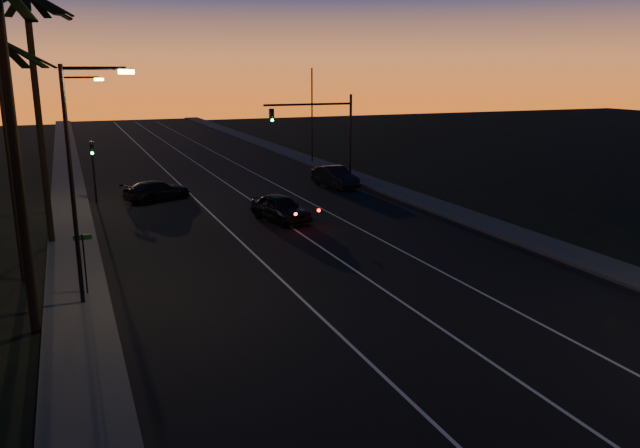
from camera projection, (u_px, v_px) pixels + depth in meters
name	position (u px, v px, depth m)	size (l,w,h in m)	color
road	(275.00, 223.00, 36.89)	(20.00, 170.00, 0.01)	black
sidewalk_left	(73.00, 240.00, 32.77)	(2.40, 170.00, 0.16)	#32312F
sidewalk_right	(437.00, 206.00, 40.97)	(2.40, 170.00, 0.16)	#32312F
lane_stripe_left	(226.00, 227.00, 35.78)	(0.12, 160.00, 0.01)	silver
lane_stripe_mid	(283.00, 222.00, 37.07)	(0.12, 160.00, 0.01)	silver
lane_stripe_right	(337.00, 217.00, 38.35)	(0.12, 160.00, 0.01)	silver
palm_near	(12.00, 125.00, 19.79)	(4.25, 4.16, 11.53)	black
palm_mid	(8.00, 135.00, 25.16)	(4.25, 4.16, 10.03)	black
palm_far	(36.00, 95.00, 30.59)	(4.25, 4.16, 12.53)	black
streetlight_left_near	(79.00, 168.00, 22.70)	(2.55, 0.26, 9.00)	black
streetlight_left_far	(71.00, 131.00, 38.95)	(2.55, 0.26, 8.50)	black
street_sign	(84.00, 257.00, 24.44)	(0.70, 0.06, 2.60)	black
signal_mast	(322.00, 124.00, 47.34)	(7.10, 0.41, 7.00)	black
signal_post	(93.00, 161.00, 41.69)	(0.28, 0.37, 4.20)	black
far_pole_left	(65.00, 121.00, 54.26)	(0.14, 0.14, 9.00)	black
far_pole_right	(312.00, 116.00, 59.62)	(0.14, 0.14, 9.00)	black
lead_car	(281.00, 208.00, 37.09)	(3.02, 5.45, 1.58)	black
right_car	(335.00, 177.00, 47.90)	(2.28, 5.00, 1.59)	black
cross_car	(157.00, 191.00, 43.03)	(5.15, 3.75, 1.39)	black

